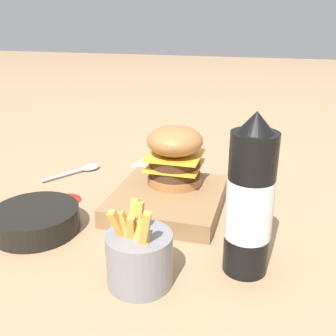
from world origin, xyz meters
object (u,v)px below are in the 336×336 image
(ketchup_bottle, at_px, (250,202))
(burger, at_px, (175,155))
(serving_board, at_px, (168,200))
(spoon, at_px, (85,169))
(side_bowl, at_px, (36,219))
(fries_basket, at_px, (139,257))

(ketchup_bottle, bearing_deg, burger, 37.78)
(serving_board, xyz_separation_m, spoon, (0.13, 0.25, -0.01))
(side_bowl, xyz_separation_m, spoon, (0.28, 0.05, -0.02))
(burger, xyz_separation_m, fries_basket, (-0.28, -0.02, -0.05))
(fries_basket, relative_size, spoon, 0.93)
(spoon, bearing_deg, burger, -76.64)
(ketchup_bottle, relative_size, spoon, 1.75)
(spoon, bearing_deg, side_bowl, -138.17)
(serving_board, xyz_separation_m, ketchup_bottle, (-0.16, -0.17, 0.10))
(burger, height_order, side_bowl, burger)
(serving_board, bearing_deg, spoon, 61.70)
(serving_board, xyz_separation_m, fries_basket, (-0.24, -0.02, 0.03))
(fries_basket, bearing_deg, side_bowl, 68.44)
(burger, relative_size, ketchup_bottle, 0.49)
(ketchup_bottle, relative_size, fries_basket, 1.88)
(burger, bearing_deg, spoon, 70.88)
(burger, height_order, fries_basket, burger)
(spoon, bearing_deg, serving_board, -85.82)
(side_bowl, bearing_deg, burger, -46.21)
(serving_board, relative_size, spoon, 1.64)
(ketchup_bottle, bearing_deg, side_bowl, 87.42)
(ketchup_bottle, xyz_separation_m, spoon, (0.30, 0.41, -0.11))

